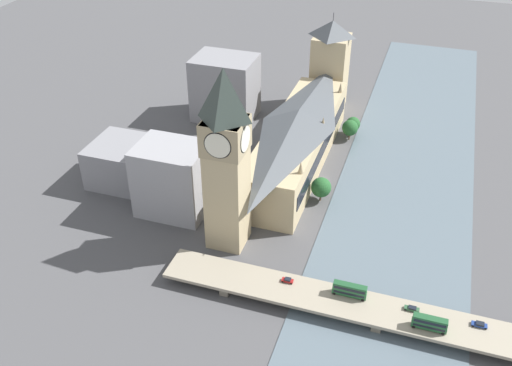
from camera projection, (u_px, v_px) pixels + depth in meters
ground_plane at (325, 179)px, 247.27m from camera, size 600.00×600.00×0.00m
river_water at (404, 193)px, 238.37m from camera, size 55.47×360.00×0.30m
parliament_hall at (298, 138)px, 249.76m from camera, size 23.50×99.10×27.47m
clock_tower at (226, 157)px, 192.37m from camera, size 14.41×14.41×68.55m
victoria_tower at (330, 65)px, 293.56m from camera, size 17.56×17.56×50.47m
road_bridge at (379, 311)px, 178.36m from camera, size 142.93×14.12×4.37m
double_decker_bus_mid at (350, 290)px, 181.52m from camera, size 10.95×2.49×4.66m
double_decker_bus_rear at (430, 323)px, 169.98m from camera, size 10.38×2.52×4.66m
car_northbound_lead at (288, 280)px, 187.76m from camera, size 3.86×1.79×1.44m
car_northbound_tail at (412, 309)px, 177.32m from camera, size 4.63×1.77×1.31m
car_southbound_mid at (480, 324)px, 171.88m from camera, size 4.61×1.92×1.39m
city_block_west at (225, 88)px, 287.51m from camera, size 30.46×23.62×32.02m
city_block_center at (173, 179)px, 221.32m from camera, size 26.65×21.09×28.58m
city_block_east at (127, 163)px, 241.51m from camera, size 29.11×25.57×17.60m
tree_embankment_near at (350, 128)px, 272.69m from camera, size 7.66×7.66×10.15m
tree_embankment_mid at (321, 187)px, 230.53m from camera, size 8.24×8.24×10.53m
tree_embankment_far at (353, 124)px, 277.44m from camera, size 7.03×7.03×9.12m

